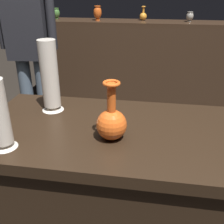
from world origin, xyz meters
TOP-DOWN VIEW (x-y plane):
  - display_plinth at (0.00, 0.00)m, footprint 1.20×0.64m
  - back_display_shelf at (0.00, 2.20)m, footprint 2.60×0.40m
  - vase_centerpiece at (0.01, -0.08)m, footprint 0.13×0.13m
  - vase_left_accent at (-0.33, 0.15)m, footprint 0.11×0.11m
  - shelf_vase_far_left at (-1.04, 2.24)m, footprint 0.08×0.08m
  - shelf_vase_right at (0.52, 2.23)m, footprint 0.08×0.08m
  - shelf_vase_left at (-0.52, 2.18)m, footprint 0.09×0.09m
  - shelf_vase_center at (0.00, 2.27)m, footprint 0.08×0.08m
  - visitor_near_left at (-0.85, 1.03)m, footprint 0.47×0.21m

SIDE VIEW (x-z plane):
  - display_plinth at x=0.00m, z-range 0.00..0.80m
  - back_display_shelf at x=0.00m, z-range 0.00..0.99m
  - vase_centerpiece at x=0.01m, z-range 0.75..1.00m
  - vase_left_accent at x=-0.33m, z-range 0.79..1.14m
  - visitor_near_left at x=-0.85m, z-range 0.15..1.81m
  - shelf_vase_center at x=0.00m, z-range 0.96..1.12m
  - shelf_vase_right at x=0.52m, z-range 1.00..1.10m
  - shelf_vase_far_left at x=-1.04m, z-range 1.00..1.12m
  - shelf_vase_left at x=-0.52m, z-range 1.00..1.16m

